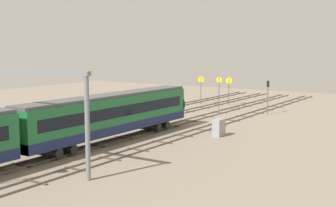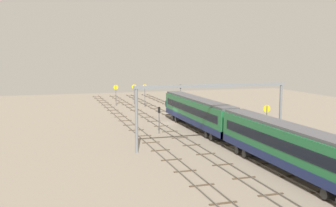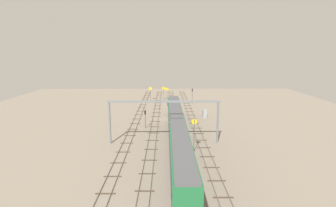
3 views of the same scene
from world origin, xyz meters
name	(u,v)px [view 3 (image 3 of 3)]	position (x,y,z in m)	size (l,w,h in m)	color
ground_plane	(165,119)	(0.00, 0.00, 0.00)	(111.10, 111.10, 0.00)	gray
track_near_foreground	(192,119)	(0.00, -6.98, 0.07)	(95.10, 2.40, 0.16)	#59544C
track_with_train	(174,119)	(0.00, -2.33, 0.07)	(95.10, 2.40, 0.16)	#59544C
track_middle	(155,119)	(0.00, 2.33, 0.07)	(95.10, 2.40, 0.16)	#59544C
track_second_far	(137,119)	(0.00, 6.98, 0.07)	(95.10, 2.40, 0.16)	#59544C
train	(177,130)	(-18.35, -2.33, 2.66)	(50.40, 3.24, 4.80)	#1E6638
overhead_gantry	(164,111)	(-18.13, 0.08, 6.22)	(0.40, 20.36, 8.05)	slate
speed_sign_near_foreground	(150,91)	(25.61, 5.00, 3.21)	(0.14, 1.06, 4.75)	#4C4C51
speed_sign_mid_trackside	(164,91)	(26.99, 0.45, 3.17)	(0.14, 1.08, 4.67)	#4C4C51
speed_sign_far_trackside	(167,93)	(21.11, -0.69, 3.31)	(0.14, 0.93, 5.07)	#4C4C51
speed_sign_distant_end	(194,131)	(-22.54, -5.03, 3.70)	(0.14, 0.92, 5.76)	#4C4C51
signal_light_trackside_approach	(145,116)	(-7.94, 4.26, 2.65)	(0.31, 0.32, 4.01)	#4C4C51
signal_light_trackside_departure	(192,94)	(20.51, -8.85, 3.17)	(0.31, 0.32, 4.88)	#4C4C51
relay_cabinet	(205,113)	(2.06, -10.32, 0.94)	(1.58, 0.89, 1.89)	gray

